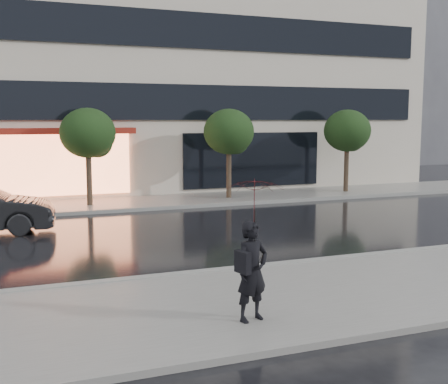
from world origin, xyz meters
name	(u,v)px	position (x,y,z in m)	size (l,w,h in m)	color
ground	(262,259)	(0.00, 0.00, 0.00)	(120.00, 120.00, 0.00)	black
sidewalk_near	(330,293)	(0.00, -3.25, 0.06)	(60.00, 4.50, 0.12)	slate
sidewalk_far	(161,202)	(0.00, 10.25, 0.06)	(60.00, 3.50, 0.12)	slate
curb_near	(280,265)	(0.00, -1.00, 0.07)	(60.00, 0.25, 0.14)	gray
curb_far	(172,207)	(0.00, 8.50, 0.07)	(60.00, 0.25, 0.14)	gray
office_building	(122,16)	(0.00, 17.97, 9.00)	(30.00, 12.76, 18.00)	beige
bg_building_right	(400,67)	(26.00, 28.00, 8.00)	(12.00, 12.00, 16.00)	#4C4C54
tree_mid_west	(89,135)	(-2.94, 10.03, 2.92)	(2.20, 2.20, 3.99)	#33261C
tree_mid_east	(230,133)	(3.06, 10.03, 2.92)	(2.20, 2.20, 3.99)	#33261C
tree_far_east	(348,132)	(9.06, 10.03, 2.92)	(2.20, 2.20, 3.99)	#33261C
pedestrian_with_umbrella	(254,228)	(-2.12, -4.24, 1.73)	(1.21, 1.22, 2.45)	black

